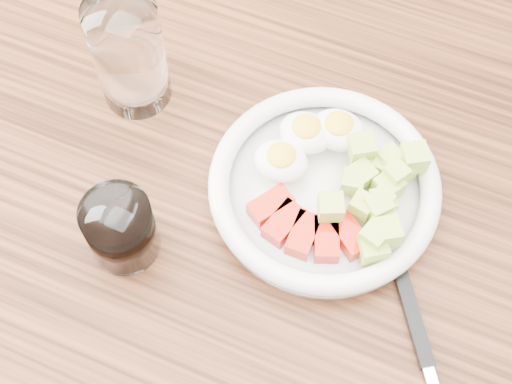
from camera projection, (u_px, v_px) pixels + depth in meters
ground at (259, 377)px, 1.45m from camera, size 4.00×4.00×0.00m
dining_table at (260, 252)px, 0.85m from camera, size 1.50×0.90×0.77m
bowl at (326, 184)px, 0.75m from camera, size 0.25×0.25×0.06m
fork at (421, 345)px, 0.69m from camera, size 0.13×0.19×0.01m
water_glass at (129, 54)px, 0.77m from camera, size 0.08×0.08×0.14m
coffee_glass at (121, 229)px, 0.71m from camera, size 0.07×0.07×0.08m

